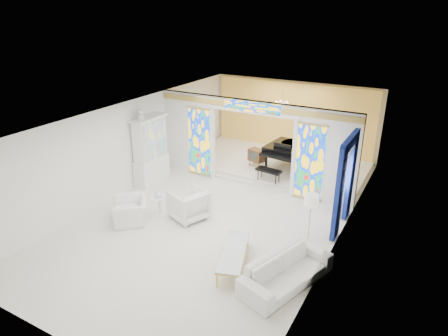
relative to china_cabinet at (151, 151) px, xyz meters
The scene contains 24 objects.
floor 3.47m from the china_cabinet, 10.50° to the right, with size 12.00×12.00×0.00m, color white.
ceiling 3.75m from the china_cabinet, 10.50° to the right, with size 7.00×12.00×0.02m, color silver.
wall_back 6.30m from the china_cabinet, 59.24° to the left, with size 7.00×0.02×3.00m, color silver.
wall_front 7.35m from the china_cabinet, 64.01° to the right, with size 7.00×0.02×3.00m, color silver.
wall_left 0.74m from the china_cabinet, 115.42° to the right, with size 0.02×12.00×3.00m, color silver.
wall_right 6.75m from the china_cabinet, ahead, with size 0.02×12.00×3.00m, color silver.
partition_wall 3.54m from the china_cabinet, 23.50° to the left, with size 7.00×0.22×3.00m.
stained_glass_left 1.76m from the china_cabinet, 47.47° to the left, with size 0.90×0.04×2.40m, color gold.
stained_glass_right 5.41m from the china_cabinet, 13.85° to the left, with size 0.90×0.04×2.40m, color gold.
stained_glass_transom 3.84m from the china_cabinet, 21.91° to the left, with size 2.00×0.04×0.34m, color gold.
alcove_platform 4.88m from the china_cabinet, 47.45° to the left, with size 6.80×3.80×0.18m, color white.
gold_curtain_back 6.19m from the china_cabinet, 58.67° to the left, with size 6.70×0.10×2.90m, color #F0C253.
chandelier 5.02m from the china_cabinet, 44.89° to the left, with size 0.48×0.48×0.30m, color gold.
blue_drapes 6.63m from the china_cabinet, ahead, with size 0.14×1.85×2.65m.
china_cabinet is the anchor object (origin of this frame).
armchair_left 2.91m from the china_cabinet, 64.18° to the right, with size 1.08×0.94×0.70m, color white.
armchair_right 3.09m from the china_cabinet, 30.95° to the right, with size 0.96×0.99×0.90m, color silver.
sofa 6.90m from the china_cabinet, 25.77° to the right, with size 2.35×0.92×0.69m, color white.
side_table 2.64m from the china_cabinet, 46.69° to the right, with size 0.65×0.65×0.61m.
vase 2.57m from the china_cabinet, 46.69° to the right, with size 0.21×0.21×0.21m, color silver.
coffee_table 5.69m from the china_cabinet, 31.43° to the right, with size 1.14×1.94×0.41m.
floor_lamp 6.24m from the china_cabinet, 11.70° to the right, with size 0.38×0.38×1.49m.
grand_piano 5.17m from the china_cabinet, 38.77° to the left, with size 1.91×2.79×1.09m.
tv_console 3.94m from the china_cabinet, 44.50° to the left, with size 0.66×0.53×0.67m.
Camera 1 is at (5.30, -9.50, 5.88)m, focal length 32.00 mm.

